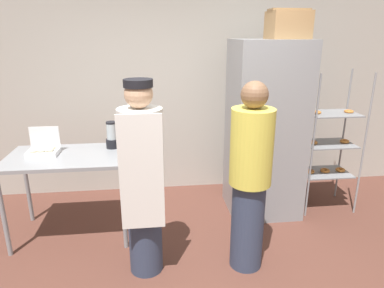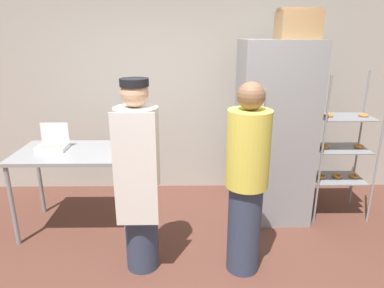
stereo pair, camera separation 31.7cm
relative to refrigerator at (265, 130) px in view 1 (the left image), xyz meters
name	(u,v)px [view 1 (the left image)]	position (x,y,z in m)	size (l,w,h in m)	color
back_wall	(178,79)	(-0.93, 0.82, 0.49)	(6.40, 0.12, 2.98)	#B7B2A8
refrigerator	(265,130)	(0.00, 0.00, 0.00)	(0.79, 0.75, 2.00)	gray
baking_rack	(329,144)	(0.78, -0.02, -0.20)	(0.63, 0.47, 1.66)	#93969B
prep_counter	(68,164)	(-2.15, -0.29, -0.20)	(1.19, 0.74, 0.89)	gray
donut_box	(43,150)	(-2.38, -0.25, -0.06)	(0.30, 0.22, 0.27)	white
blender_pitcher	(112,136)	(-1.71, -0.11, 0.02)	(0.13, 0.13, 0.29)	black
cardboard_storage_box	(288,24)	(0.15, -0.06, 1.14)	(0.41, 0.35, 0.30)	#A87F51
person_baker	(143,178)	(-1.38, -0.98, -0.10)	(0.36, 0.38, 1.72)	#333D56
person_customer	(250,178)	(-0.47, -1.02, -0.13)	(0.36, 0.36, 1.70)	#333D56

